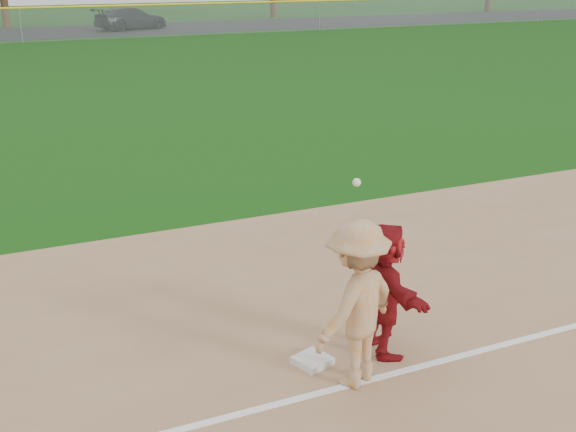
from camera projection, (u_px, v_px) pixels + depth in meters
name	position (u px, v px, depth m)	size (l,w,h in m)	color
ground	(337.00, 350.00, 9.06)	(160.00, 160.00, 0.00)	#13450D
foul_line	(370.00, 380.00, 8.36)	(60.00, 0.10, 0.01)	white
parking_asphalt	(14.00, 34.00, 48.51)	(120.00, 10.00, 0.01)	black
first_base	(312.00, 361.00, 8.69)	(0.39, 0.39, 0.09)	silver
base_runner	(385.00, 289.00, 8.72)	(1.56, 0.50, 1.69)	maroon
car_right	(131.00, 18.00, 51.20)	(2.17, 5.35, 1.55)	black
first_base_play	(356.00, 304.00, 8.02)	(1.46, 1.19, 2.33)	#A2A2A5
outfield_fence	(19.00, 9.00, 42.71)	(110.00, 0.12, 110.00)	#999EA0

